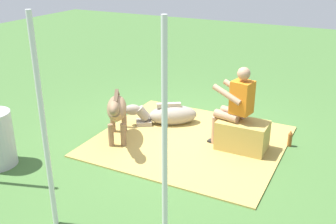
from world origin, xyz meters
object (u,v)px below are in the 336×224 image
at_px(tent_pole_left, 165,141).
at_px(tent_pole_mid, 44,128).
at_px(person_seated, 235,104).
at_px(pony_standing, 117,110).
at_px(soda_bottle, 290,139).
at_px(hay_bale, 242,136).
at_px(pony_lying, 168,115).

xyz_separation_m(tent_pole_left, tent_pole_mid, (1.29, 0.30, 0.00)).
distance_m(person_seated, pony_standing, 1.92).
relative_size(soda_bottle, tent_pole_left, 0.11).
distance_m(person_seated, tent_pole_mid, 3.12).
bearing_deg(soda_bottle, person_seated, 29.00).
height_order(person_seated, tent_pole_left, tent_pole_left).
distance_m(hay_bale, soda_bottle, 0.83).
relative_size(pony_standing, tent_pole_left, 0.48).
xyz_separation_m(hay_bale, tent_pole_mid, (1.39, 2.81, 0.99)).
bearing_deg(tent_pole_mid, pony_lying, -87.68).
bearing_deg(pony_lying, pony_standing, 67.36).
xyz_separation_m(person_seated, pony_standing, (1.78, 0.68, -0.19)).
xyz_separation_m(person_seated, soda_bottle, (-0.83, -0.46, -0.63)).
bearing_deg(tent_pole_left, soda_bottle, -104.40).
bearing_deg(pony_lying, hay_bale, 166.61).
xyz_separation_m(pony_lying, soda_bottle, (-2.19, -0.12, -0.05)).
xyz_separation_m(hay_bale, pony_standing, (1.95, 0.65, 0.32)).
bearing_deg(pony_standing, tent_pole_mid, 104.38).
height_order(pony_standing, pony_lying, pony_standing).
bearing_deg(person_seated, tent_pole_mid, 66.52).
height_order(pony_lying, tent_pole_mid, tent_pole_mid).
bearing_deg(person_seated, pony_lying, -14.00).
relative_size(pony_lying, tent_pole_left, 0.51).
bearing_deg(person_seated, soda_bottle, -151.00).
distance_m(hay_bale, tent_pole_mid, 3.29).
height_order(person_seated, tent_pole_mid, tent_pole_mid).
bearing_deg(tent_pole_mid, person_seated, -113.48).
distance_m(pony_lying, soda_bottle, 2.19).
distance_m(pony_standing, tent_pole_left, 2.70).
relative_size(pony_standing, soda_bottle, 4.30).
relative_size(pony_standing, pony_lying, 0.95).
bearing_deg(soda_bottle, hay_bale, 35.96).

